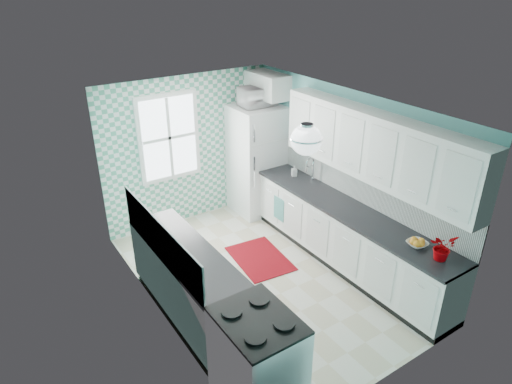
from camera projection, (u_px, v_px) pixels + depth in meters
floor at (263, 278)px, 6.54m from camera, size 3.00×4.40×0.02m
ceiling at (264, 106)px, 5.43m from camera, size 3.00×4.40×0.02m
wall_back at (189, 150)px, 7.63m from camera, size 3.00×0.02×2.50m
wall_front at (395, 288)px, 4.33m from camera, size 3.00×0.02×2.50m
wall_left at (155, 233)px, 5.23m from camera, size 0.02×4.40×2.50m
wall_right at (347, 174)px, 6.74m from camera, size 0.02×4.40×2.50m
accent_wall at (189, 150)px, 7.61m from camera, size 3.00×0.01×2.50m
window at (169, 138)px, 7.29m from camera, size 1.04×0.05×1.44m
backsplash_right at (366, 187)px, 6.45m from camera, size 0.02×3.60×0.51m
backsplash_left at (160, 240)px, 5.21m from camera, size 0.02×2.15×0.51m
upper_cabinets_right at (375, 147)px, 5.91m from camera, size 0.33×3.20×0.90m
upper_cabinet_fridge at (266, 85)px, 7.55m from camera, size 0.40×0.74×0.40m
ceiling_light at (306, 140)px, 4.91m from camera, size 0.34×0.34×0.35m
base_cabinets_right at (346, 238)px, 6.64m from camera, size 0.60×3.60×0.90m
countertop_right at (348, 210)px, 6.42m from camera, size 0.63×3.60×0.04m
base_cabinets_left at (187, 284)px, 5.68m from camera, size 0.60×2.15×0.90m
countertop_left at (186, 252)px, 5.48m from camera, size 0.63×2.15×0.04m
fridge at (257, 160)px, 8.00m from camera, size 0.84×0.83×1.92m
stove at (257, 359)px, 4.47m from camera, size 0.68×0.86×1.03m
sink at (304, 184)px, 7.18m from camera, size 0.50×0.42×0.53m
rug at (260, 258)px, 6.95m from camera, size 0.83×1.11×0.02m
dish_towel at (279, 209)px, 7.39m from camera, size 0.11×0.25×0.39m
fruit_bowl at (417, 244)px, 5.54m from camera, size 0.25×0.25×0.06m
potted_plant at (442, 247)px, 5.24m from camera, size 0.30×0.26×0.32m
soap_bottle at (294, 171)px, 7.39m from camera, size 0.11×0.11×0.18m
microwave at (257, 96)px, 7.50m from camera, size 0.60×0.42×0.32m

